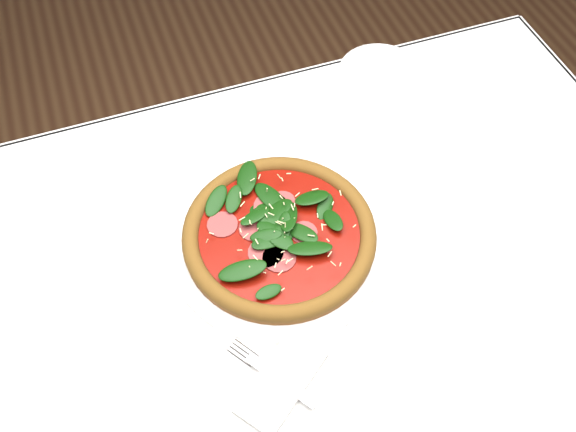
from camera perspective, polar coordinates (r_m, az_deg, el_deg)
name	(u,v)px	position (r m, az deg, el deg)	size (l,w,h in m)	color
ground	(298,430)	(1.62, 0.93, -18.45)	(6.00, 6.00, 0.00)	brown
dining_table	(304,305)	(1.01, 1.42, -7.95)	(1.21, 0.81, 0.75)	white
plate	(279,239)	(0.95, -0.77, -2.08)	(0.33, 0.33, 0.01)	white
pizza	(279,232)	(0.93, -0.78, -1.45)	(0.37, 0.37, 0.04)	brown
napkin	(281,383)	(0.85, -0.62, -14.59)	(0.13, 0.06, 0.01)	white
fork	(266,370)	(0.85, -2.00, -13.48)	(0.09, 0.12, 0.00)	silver
saucer_far	(380,72)	(1.19, 8.21, 12.52)	(0.15, 0.15, 0.01)	white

